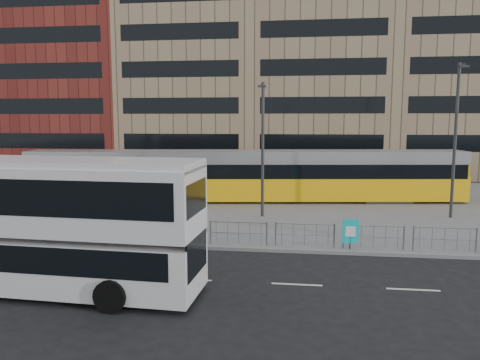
# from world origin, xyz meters

# --- Properties ---
(ground) EXTENTS (120.00, 120.00, 0.00)m
(ground) POSITION_xyz_m (0.00, 0.00, 0.00)
(ground) COLOR black
(ground) RESTS_ON ground
(plaza) EXTENTS (64.00, 24.00, 0.15)m
(plaza) POSITION_xyz_m (0.00, 12.00, 0.07)
(plaza) COLOR slate
(plaza) RESTS_ON ground
(kerb) EXTENTS (64.00, 0.25, 0.17)m
(kerb) POSITION_xyz_m (0.00, 0.05, 0.07)
(kerb) COLOR gray
(kerb) RESTS_ON ground
(building_row) EXTENTS (70.40, 18.40, 31.20)m
(building_row) POSITION_xyz_m (1.55, 34.27, 12.91)
(building_row) COLOR maroon
(building_row) RESTS_ON ground
(pedestrian_barrier) EXTENTS (32.07, 0.07, 1.10)m
(pedestrian_barrier) POSITION_xyz_m (2.00, 0.50, 0.98)
(pedestrian_barrier) COLOR gray
(pedestrian_barrier) RESTS_ON plaza
(road_markings) EXTENTS (62.00, 0.12, 0.01)m
(road_markings) POSITION_xyz_m (1.00, -4.00, 0.01)
(road_markings) COLOR white
(road_markings) RESTS_ON ground
(double_decker_bus) EXTENTS (11.51, 3.35, 4.56)m
(double_decker_bus) POSITION_xyz_m (-6.86, -5.68, 2.46)
(double_decker_bus) COLOR silver
(double_decker_bus) RESTS_ON ground
(tram) EXTENTS (30.20, 6.74, 3.55)m
(tram) POSITION_xyz_m (-1.67, 12.09, 1.93)
(tram) COLOR yellow
(tram) RESTS_ON plaza
(ad_panel) EXTENTS (0.71, 0.20, 1.34)m
(ad_panel) POSITION_xyz_m (4.30, 0.40, 0.93)
(ad_panel) COLOR #2D2D30
(ad_panel) RESTS_ON plaza
(pedestrian) EXTENTS (0.60, 0.75, 1.80)m
(pedestrian) POSITION_xyz_m (-4.62, 1.57, 1.05)
(pedestrian) COLOR black
(pedestrian) RESTS_ON plaza
(traffic_light_west) EXTENTS (0.19, 0.22, 3.10)m
(traffic_light_west) POSITION_xyz_m (-4.51, 1.10, 2.12)
(traffic_light_west) COLOR #2D2D30
(traffic_light_west) RESTS_ON plaza
(lamp_post_west) EXTENTS (0.45, 1.04, 7.82)m
(lamp_post_west) POSITION_xyz_m (-0.13, 6.91, 4.43)
(lamp_post_west) COLOR #2D2D30
(lamp_post_west) RESTS_ON plaza
(lamp_post_east) EXTENTS (0.45, 1.04, 8.86)m
(lamp_post_east) POSITION_xyz_m (10.84, 7.98, 4.96)
(lamp_post_east) COLOR #2D2D30
(lamp_post_east) RESTS_ON plaza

